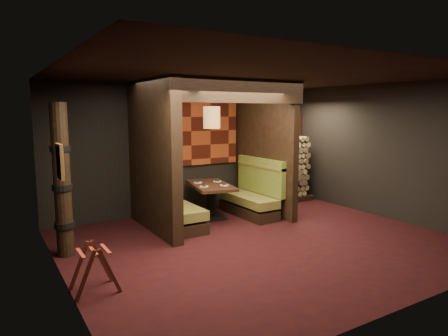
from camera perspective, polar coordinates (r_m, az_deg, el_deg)
floor at (r=7.12m, az=5.53°, el=-10.57°), size 6.50×5.50×0.02m
ceiling at (r=6.77m, az=5.87°, el=13.12°), size 6.50×5.50×0.02m
wall_back at (r=9.14m, az=-4.76°, el=2.81°), size 6.50×0.02×2.85m
wall_front at (r=4.91m, az=25.46°, el=-2.53°), size 6.50×0.02×2.85m
wall_left at (r=5.51m, az=-22.55°, el=-1.27°), size 0.02×5.50×2.85m
wall_right at (r=9.13m, az=22.31°, el=2.22°), size 0.02×5.50×2.85m
partition_left at (r=7.59m, az=-10.14°, el=1.63°), size 0.20×2.20×2.85m
partition_right at (r=8.92m, az=5.82°, el=2.67°), size 0.15×2.10×2.85m
header_beam at (r=7.31m, az=2.32°, el=10.97°), size 2.85×0.18×0.44m
tapa_back_panel at (r=9.06m, az=-4.79°, el=5.27°), size 2.40×0.06×1.55m
tapa_side_panel at (r=7.76m, az=-9.86°, el=4.93°), size 0.04×1.85×1.45m
lacquer_shelf at (r=8.82m, az=-7.91°, el=0.96°), size 0.60×0.12×0.07m
booth_bench_left at (r=7.91m, az=-7.32°, el=-5.59°), size 0.68×1.60×1.14m
booth_bench_right at (r=8.82m, az=4.00°, el=-4.11°), size 0.68×1.60×1.14m
dining_table at (r=8.49m, az=-1.89°, el=-3.87°), size 1.04×1.53×0.74m
place_settings at (r=8.44m, az=-1.90°, el=-2.24°), size 0.71×0.74×0.03m
pendant_lamp at (r=8.26m, az=-1.77°, el=7.23°), size 0.35×0.35×0.94m
framed_picture at (r=5.59m, az=-22.37°, el=0.88°), size 0.05×0.36×0.46m
luggage_rack at (r=5.43m, az=-18.07°, el=-13.25°), size 0.60×0.42×0.65m
totem_column at (r=6.65m, az=-22.12°, el=-1.82°), size 0.31×0.31×2.40m
firewood_stack at (r=10.11m, az=8.01°, el=-0.20°), size 1.73×0.70×1.64m
mosaic_header at (r=10.27m, az=6.96°, el=6.11°), size 1.83×0.10×0.56m
bay_front_post at (r=9.18m, az=5.29°, el=2.83°), size 0.08×0.08×2.85m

